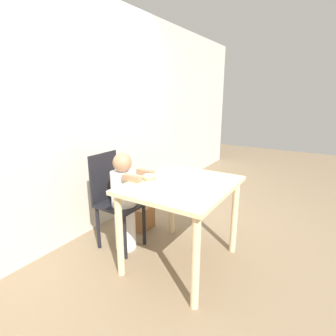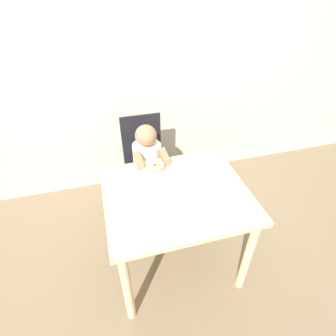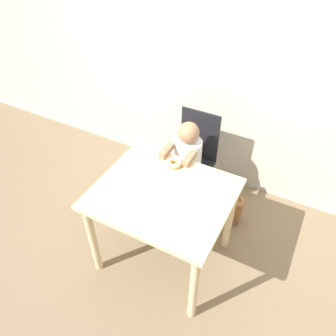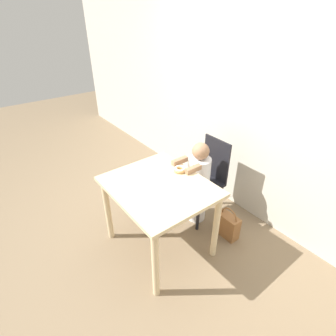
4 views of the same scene
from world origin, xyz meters
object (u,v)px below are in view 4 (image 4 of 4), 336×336
at_px(child_figure, 198,183).
at_px(donut, 180,169).
at_px(handbag, 228,225).
at_px(chair, 206,180).

xyz_separation_m(child_figure, donut, (0.02, -0.29, 0.30)).
relative_size(child_figure, handbag, 2.65).
relative_size(chair, donut, 7.75).
xyz_separation_m(chair, donut, (0.02, -0.41, 0.31)).
xyz_separation_m(child_figure, handbag, (0.41, 0.07, -0.35)).
xyz_separation_m(donut, handbag, (0.39, 0.36, -0.65)).
height_order(chair, handbag, chair).
bearing_deg(donut, handbag, 42.71).
distance_m(chair, handbag, 0.54).
xyz_separation_m(chair, handbag, (0.41, -0.05, -0.34)).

